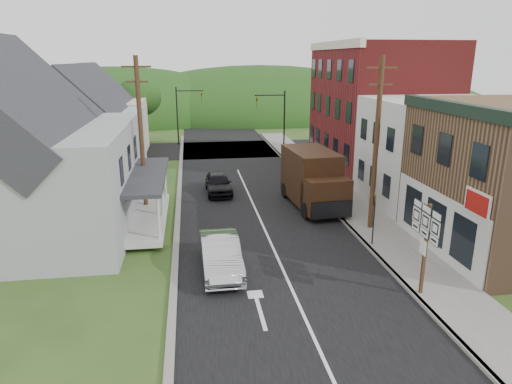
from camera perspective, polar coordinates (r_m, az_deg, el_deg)
name	(u,v)px	position (r m, az deg, el deg)	size (l,w,h in m)	color
ground	(280,264)	(20.67, 3.03, -8.96)	(120.00, 120.00, 0.00)	#2D4719
road	(250,199)	(29.89, -0.70, -0.82)	(9.00, 90.00, 0.02)	black
cross_road	(228,149)	(46.31, -3.50, 5.35)	(60.00, 9.00, 0.02)	black
sidewalk_right	(347,203)	(29.36, 11.32, -1.32)	(2.80, 55.00, 0.15)	slate
curb_right	(326,204)	(28.94, 8.80, -1.44)	(0.20, 55.00, 0.15)	slate
curb_left	(178,211)	(27.74, -9.71, -2.31)	(0.30, 55.00, 0.12)	slate
storefront_white	(437,152)	(30.39, 21.66, 4.63)	(8.00, 7.00, 6.50)	silver
storefront_red	(378,108)	(38.57, 14.97, 10.13)	(8.00, 12.00, 10.00)	maroon
house_gray	(28,152)	(26.07, -26.66, 4.47)	(10.20, 12.24, 8.35)	#9A9C9E
house_blue	(92,130)	(36.40, -19.84, 7.29)	(7.14, 8.16, 7.28)	#8EADC1
house_cream	(105,116)	(45.27, -18.32, 9.04)	(7.14, 8.16, 7.28)	#C3BB97
utility_pole_right	(376,144)	(24.09, 14.78, 5.85)	(1.60, 0.26, 9.00)	#472D19
utility_pole_left	(141,135)	(26.77, -14.17, 6.90)	(1.60, 0.26, 9.00)	#472D19
traffic_signal_right	(277,115)	(42.87, 2.64, 9.56)	(2.87, 0.20, 6.00)	black
traffic_signal_left	(184,109)	(49.07, -9.03, 10.24)	(2.87, 0.20, 6.00)	black
tree_left_d	(138,97)	(50.73, -14.49, 11.40)	(4.80, 4.80, 6.94)	#382616
forested_ridge	(213,116)	(73.93, -5.39, 9.44)	(90.00, 30.00, 16.00)	#143810
silver_sedan	(221,255)	(19.74, -4.44, -7.83)	(1.61, 4.61, 1.52)	#AEAFB3
dark_sedan	(218,183)	(30.94, -4.72, 1.08)	(1.65, 4.11, 1.40)	black
delivery_van	(313,179)	(28.05, 7.17, 1.60)	(2.96, 6.33, 3.45)	black
route_sign_cluster	(425,236)	(18.14, 20.41, -5.22)	(0.20, 2.05, 3.59)	#472D19
warning_sign	(374,211)	(22.44, 14.53, -2.27)	(0.21, 0.72, 2.68)	black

